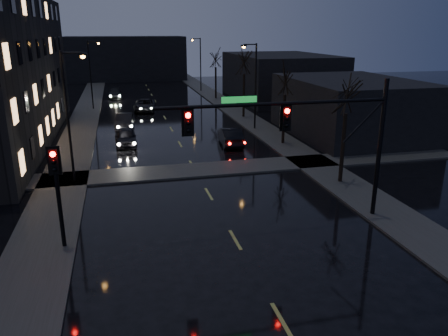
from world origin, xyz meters
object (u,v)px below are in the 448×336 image
oncoming_car_b (124,121)px  lead_car (230,136)px  oncoming_car_c (145,105)px  oncoming_car_a (126,137)px  oncoming_car_d (115,94)px

oncoming_car_b → lead_car: 12.03m
oncoming_car_c → oncoming_car_b: bearing=-98.3°
oncoming_car_a → oncoming_car_b: (0.01, 6.60, 0.02)m
oncoming_car_c → oncoming_car_d: size_ratio=1.15×
oncoming_car_b → oncoming_car_c: 9.58m
oncoming_car_b → lead_car: lead_car is taller
oncoming_car_b → lead_car: bearing=-40.5°
oncoming_car_b → oncoming_car_d: (-0.83, 20.24, -0.09)m
oncoming_car_d → oncoming_car_a: bearing=-87.2°
oncoming_car_c → lead_car: (5.85, -17.81, 0.04)m
oncoming_car_a → oncoming_car_b: size_ratio=0.95×
oncoming_car_b → lead_car: (8.42, -8.59, 0.02)m
oncoming_car_c → oncoming_car_d: 11.53m
oncoming_car_a → oncoming_car_c: oncoming_car_a is taller
oncoming_car_d → lead_car: lead_car is taller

